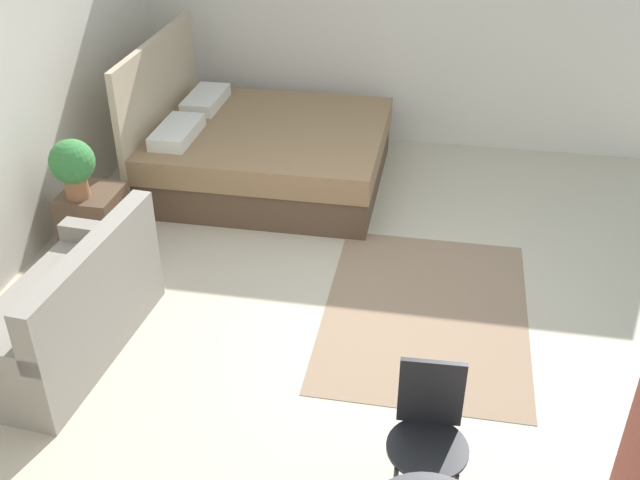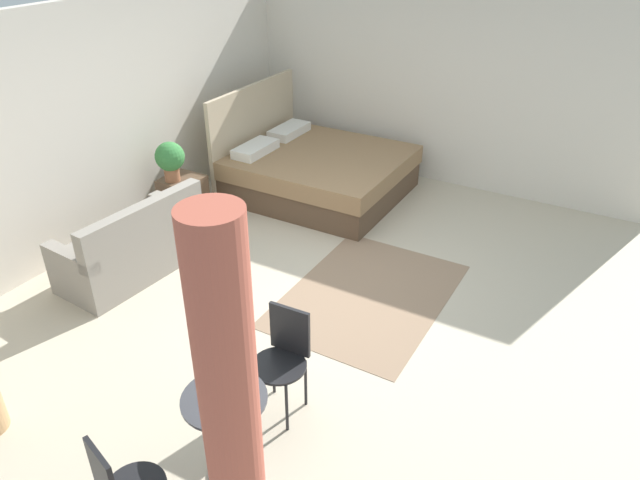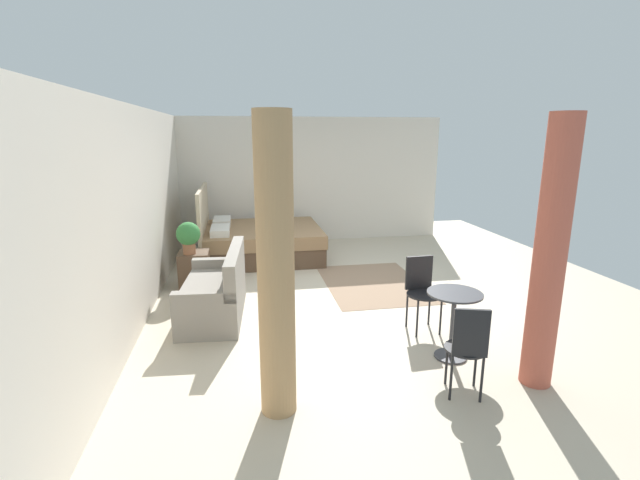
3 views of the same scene
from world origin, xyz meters
name	(u,v)px [view 3 (image 3 of 3)]	position (x,y,z in m)	size (l,w,h in m)	color
ground_plane	(346,287)	(0.00, 0.00, -0.01)	(9.37, 8.65, 0.02)	beige
wall_back	(145,207)	(0.00, 2.82, 1.32)	(9.37, 0.12, 2.63)	silver
wall_right	(312,180)	(3.19, 0.00, 1.32)	(0.12, 5.65, 2.63)	silver
area_rug	(373,283)	(0.07, -0.46, 0.00)	(2.06, 1.48, 0.01)	#93755B
bed	(259,241)	(1.92, 1.23, 0.32)	(1.94, 2.17, 1.35)	brown
couch	(217,293)	(-0.79, 1.89, 0.30)	(1.56, 0.84, 0.88)	gray
nightstand	(195,269)	(0.45, 2.28, 0.27)	(0.47, 0.45, 0.54)	brown
potted_plant	(188,235)	(0.35, 2.32, 0.82)	(0.35, 0.35, 0.48)	#935B3D
balcony_table	(453,313)	(-2.35, -0.57, 0.49)	(0.56, 0.56, 0.72)	#3F3F44
cafe_chair_near_window	(422,286)	(-1.60, -0.54, 0.53)	(0.44, 0.44, 0.87)	black
cafe_chair_near_couch	(468,344)	(-3.06, -0.35, 0.52)	(0.46, 0.46, 0.87)	black
curtain_left	(550,256)	(-2.94, -1.14, 1.24)	(0.28, 0.28, 2.47)	#C15B47
curtain_right	(276,271)	(-2.94, 1.29, 1.24)	(0.30, 0.30, 2.47)	tan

